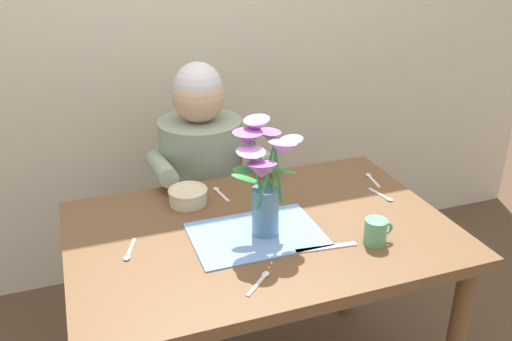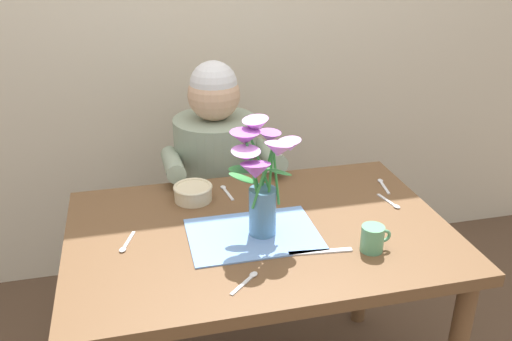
% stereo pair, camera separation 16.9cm
% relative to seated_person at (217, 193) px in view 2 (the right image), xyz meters
% --- Properties ---
extents(wood_panel_backdrop, '(4.00, 0.10, 2.50)m').
position_rel_seated_person_xyz_m(wood_panel_backdrop, '(0.03, 0.43, 0.69)').
color(wood_panel_backdrop, beige).
rests_on(wood_panel_backdrop, ground_plane).
extents(dining_table, '(1.20, 0.80, 0.74)m').
position_rel_seated_person_xyz_m(dining_table, '(0.03, -0.62, 0.08)').
color(dining_table, brown).
rests_on(dining_table, ground_plane).
extents(seated_person, '(0.45, 0.47, 1.14)m').
position_rel_seated_person_xyz_m(seated_person, '(0.00, 0.00, 0.00)').
color(seated_person, '#4C4C56').
rests_on(seated_person, ground_plane).
extents(striped_placemat, '(0.40, 0.28, 0.00)m').
position_rel_seated_person_xyz_m(striped_placemat, '(0.01, -0.65, 0.18)').
color(striped_placemat, '#6B93D1').
rests_on(striped_placemat, dining_table).
extents(flower_vase, '(0.23, 0.25, 0.37)m').
position_rel_seated_person_xyz_m(flower_vase, '(0.03, -0.65, 0.39)').
color(flower_vase, teal).
rests_on(flower_vase, dining_table).
extents(ceramic_bowl, '(0.14, 0.14, 0.06)m').
position_rel_seated_person_xyz_m(ceramic_bowl, '(-0.14, -0.37, 0.21)').
color(ceramic_bowl, beige).
rests_on(ceramic_bowl, dining_table).
extents(dinner_knife, '(0.19, 0.04, 0.00)m').
position_rel_seated_person_xyz_m(dinner_knife, '(0.18, -0.79, 0.18)').
color(dinner_knife, silver).
rests_on(dinner_knife, dining_table).
extents(tea_cup, '(0.09, 0.07, 0.08)m').
position_rel_seated_person_xyz_m(tea_cup, '(0.33, -0.81, 0.22)').
color(tea_cup, '#569970').
rests_on(tea_cup, dining_table).
extents(spoon_0, '(0.04, 0.12, 0.01)m').
position_rel_seated_person_xyz_m(spoon_0, '(0.52, -0.57, 0.18)').
color(spoon_0, silver).
rests_on(spoon_0, dining_table).
extents(spoon_1, '(0.10, 0.09, 0.01)m').
position_rel_seated_person_xyz_m(spoon_1, '(-0.06, -0.87, 0.18)').
color(spoon_1, silver).
rests_on(spoon_1, dining_table).
extents(spoon_2, '(0.05, 0.12, 0.01)m').
position_rel_seated_person_xyz_m(spoon_2, '(-0.38, -0.62, 0.18)').
color(spoon_2, silver).
rests_on(spoon_2, dining_table).
extents(spoon_3, '(0.03, 0.12, 0.01)m').
position_rel_seated_person_xyz_m(spoon_3, '(-0.02, -0.33, 0.18)').
color(spoon_3, silver).
rests_on(spoon_3, dining_table).
extents(spoon_4, '(0.03, 0.12, 0.01)m').
position_rel_seated_person_xyz_m(spoon_4, '(0.55, -0.42, 0.18)').
color(spoon_4, silver).
rests_on(spoon_4, dining_table).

